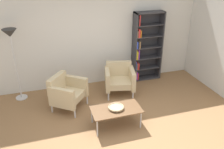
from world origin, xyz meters
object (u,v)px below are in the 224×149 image
(armchair_by_bookshelf, at_px, (119,78))
(decorative_bowl, at_px, (116,107))
(bookshelf_tall, at_px, (145,47))
(armchair_near_window, at_px, (67,92))
(coffee_table_low, at_px, (116,110))
(floor_lamp_torchiere, at_px, (11,42))

(armchair_by_bookshelf, bearing_deg, decorative_bowl, -98.74)
(bookshelf_tall, xyz_separation_m, armchair_near_window, (-2.30, -0.90, -0.53))
(coffee_table_low, xyz_separation_m, floor_lamp_torchiere, (-1.90, 1.72, 1.08))
(bookshelf_tall, height_order, armchair_by_bookshelf, bookshelf_tall)
(decorative_bowl, distance_m, floor_lamp_torchiere, 2.76)
(bookshelf_tall, distance_m, armchair_near_window, 2.52)
(coffee_table_low, bearing_deg, armchair_by_bookshelf, 68.29)
(bookshelf_tall, distance_m, coffee_table_low, 2.41)
(armchair_by_bookshelf, relative_size, armchair_near_window, 0.89)
(armchair_near_window, bearing_deg, armchair_by_bookshelf, -40.07)
(coffee_table_low, bearing_deg, armchair_near_window, 132.04)
(armchair_near_window, bearing_deg, decorative_bowl, -100.07)
(coffee_table_low, bearing_deg, bookshelf_tall, 52.31)
(bookshelf_tall, bearing_deg, armchair_near_window, -158.62)
(bookshelf_tall, bearing_deg, armchair_by_bookshelf, -146.99)
(coffee_table_low, xyz_separation_m, armchair_near_window, (-0.86, 0.96, 0.05))
(armchair_by_bookshelf, bearing_deg, coffee_table_low, -98.74)
(coffee_table_low, relative_size, armchair_near_window, 1.05)
(bookshelf_tall, relative_size, coffee_table_low, 1.90)
(coffee_table_low, bearing_deg, floor_lamp_torchiere, 137.96)
(bookshelf_tall, xyz_separation_m, armchair_by_bookshelf, (-0.94, -0.61, -0.53))
(decorative_bowl, bearing_deg, armchair_near_window, 132.04)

